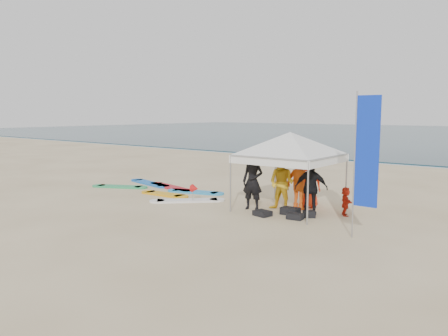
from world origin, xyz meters
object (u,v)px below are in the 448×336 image
at_px(person_orange_a, 300,181).
at_px(person_black_b, 311,188).
at_px(surfboard_spread, 164,190).
at_px(person_seated, 346,201).
at_px(marker_pennant, 195,189).
at_px(person_orange_b, 309,183).
at_px(person_yellow, 282,183).
at_px(feather_flag, 366,153).
at_px(person_black_a, 253,181).
at_px(canopy_tent, 290,132).

distance_m(person_orange_a, person_black_b, 0.87).
bearing_deg(person_orange_a, surfboard_spread, 12.73).
height_order(person_seated, marker_pennant, person_seated).
xyz_separation_m(person_orange_b, surfboard_spread, (-6.07, -0.80, -0.78)).
xyz_separation_m(person_yellow, feather_flag, (3.30, -1.62, 1.27)).
xyz_separation_m(person_yellow, person_orange_b, (0.50, 0.91, -0.07)).
bearing_deg(person_orange_b, marker_pennant, -7.38).
distance_m(person_black_a, canopy_tent, 1.98).
distance_m(person_orange_a, feather_flag, 3.77).
distance_m(person_orange_b, canopy_tent, 1.89).
bearing_deg(person_black_a, canopy_tent, 20.40).
bearing_deg(person_black_a, feather_flag, -28.46).
distance_m(person_orange_a, canopy_tent, 1.62).
height_order(person_yellow, marker_pennant, person_yellow).
bearing_deg(feather_flag, person_yellow, 153.87).
xyz_separation_m(feather_flag, surfboard_spread, (-8.86, 1.73, -2.12)).
relative_size(person_black_a, surfboard_spread, 0.30).
relative_size(person_orange_a, person_black_b, 1.11).
bearing_deg(person_black_a, person_seated, 7.86).
bearing_deg(person_orange_b, person_orange_a, 45.23).
bearing_deg(person_seated, person_orange_b, 43.80).
bearing_deg(surfboard_spread, person_orange_a, 3.53).
bearing_deg(surfboard_spread, person_seated, 3.35).
bearing_deg(feather_flag, person_seated, 122.04).
distance_m(person_yellow, marker_pennant, 3.14).
height_order(person_black_a, person_yellow, person_black_a).
relative_size(person_black_a, person_yellow, 1.05).
bearing_deg(person_seated, person_black_a, 78.88).
relative_size(canopy_tent, surfboard_spread, 0.62).
bearing_deg(surfboard_spread, canopy_tent, 0.44).
xyz_separation_m(person_orange_a, person_seated, (1.52, 0.07, -0.50)).
relative_size(person_seated, surfboard_spread, 0.14).
height_order(canopy_tent, surfboard_spread, canopy_tent).
relative_size(canopy_tent, marker_pennant, 6.01).
bearing_deg(feather_flag, person_orange_b, 137.82).
distance_m(person_black_b, person_orange_b, 1.14).
xyz_separation_m(person_black_a, person_yellow, (0.79, 0.49, -0.04)).
relative_size(person_seated, feather_flag, 0.24).
relative_size(person_orange_b, surfboard_spread, 0.26).
xyz_separation_m(person_black_b, person_orange_b, (-0.58, 0.98, -0.03)).
relative_size(person_black_a, marker_pennant, 2.92).
bearing_deg(person_yellow, person_seated, 14.08).
bearing_deg(person_black_a, person_orange_a, 25.75).
bearing_deg(person_yellow, person_orange_a, 47.16).
height_order(person_black_b, person_orange_b, person_black_b).
relative_size(person_orange_a, person_orange_b, 1.15).
xyz_separation_m(person_orange_a, person_orange_b, (0.08, 0.43, -0.12)).
relative_size(person_black_b, surfboard_spread, 0.27).
relative_size(person_yellow, person_orange_a, 0.94).
height_order(person_yellow, canopy_tent, canopy_tent).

